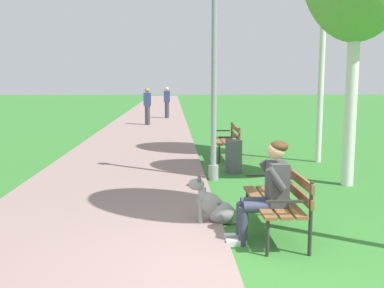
{
  "coord_description": "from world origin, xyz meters",
  "views": [
    {
      "loc": [
        -0.78,
        -4.32,
        1.95
      ],
      "look_at": [
        -0.45,
        3.13,
        0.9
      ],
      "focal_mm": 41.92,
      "sensor_mm": 36.0,
      "label": 1
    }
  ],
  "objects_px": {
    "park_bench_near": "(280,196)",
    "pedestrian_distant": "(147,107)",
    "person_seated_on_near_bench": "(268,188)",
    "litter_bin": "(234,157)",
    "lamp_post_near": "(214,70)",
    "dog_grey": "(213,206)",
    "park_bench_mid": "(228,138)",
    "pedestrian_further_distant": "(167,103)"
  },
  "relations": [
    {
      "from": "park_bench_near",
      "to": "pedestrian_distant",
      "type": "relative_size",
      "value": 0.91
    },
    {
      "from": "person_seated_on_near_bench",
      "to": "litter_bin",
      "type": "relative_size",
      "value": 1.79
    },
    {
      "from": "litter_bin",
      "to": "pedestrian_distant",
      "type": "height_order",
      "value": "pedestrian_distant"
    },
    {
      "from": "lamp_post_near",
      "to": "litter_bin",
      "type": "distance_m",
      "value": 2.0
    },
    {
      "from": "person_seated_on_near_bench",
      "to": "dog_grey",
      "type": "height_order",
      "value": "person_seated_on_near_bench"
    },
    {
      "from": "pedestrian_distant",
      "to": "park_bench_mid",
      "type": "bearing_deg",
      "value": -73.61
    },
    {
      "from": "person_seated_on_near_bench",
      "to": "lamp_post_near",
      "type": "relative_size",
      "value": 0.3
    },
    {
      "from": "lamp_post_near",
      "to": "pedestrian_further_distant",
      "type": "xyz_separation_m",
      "value": [
        -1.08,
        14.6,
        -1.32
      ]
    },
    {
      "from": "dog_grey",
      "to": "pedestrian_distant",
      "type": "relative_size",
      "value": 0.5
    },
    {
      "from": "lamp_post_near",
      "to": "park_bench_mid",
      "type": "bearing_deg",
      "value": 76.46
    },
    {
      "from": "dog_grey",
      "to": "pedestrian_distant",
      "type": "xyz_separation_m",
      "value": [
        -1.64,
        13.76,
        0.58
      ]
    },
    {
      "from": "dog_grey",
      "to": "pedestrian_further_distant",
      "type": "distance_m",
      "value": 17.41
    },
    {
      "from": "pedestrian_distant",
      "to": "pedestrian_further_distant",
      "type": "bearing_deg",
      "value": 77.31
    },
    {
      "from": "park_bench_mid",
      "to": "pedestrian_further_distant",
      "type": "height_order",
      "value": "pedestrian_further_distant"
    },
    {
      "from": "park_bench_near",
      "to": "person_seated_on_near_bench",
      "type": "height_order",
      "value": "person_seated_on_near_bench"
    },
    {
      "from": "dog_grey",
      "to": "litter_bin",
      "type": "relative_size",
      "value": 1.19
    },
    {
      "from": "park_bench_near",
      "to": "dog_grey",
      "type": "xyz_separation_m",
      "value": [
        -0.8,
        0.47,
        -0.25
      ]
    },
    {
      "from": "park_bench_mid",
      "to": "pedestrian_distant",
      "type": "xyz_separation_m",
      "value": [
        -2.5,
        8.49,
        0.33
      ]
    },
    {
      "from": "lamp_post_near",
      "to": "pedestrian_further_distant",
      "type": "distance_m",
      "value": 14.7
    },
    {
      "from": "person_seated_on_near_bench",
      "to": "pedestrian_further_distant",
      "type": "height_order",
      "value": "pedestrian_further_distant"
    },
    {
      "from": "lamp_post_near",
      "to": "pedestrian_distant",
      "type": "bearing_deg",
      "value": 99.79
    },
    {
      "from": "park_bench_near",
      "to": "park_bench_mid",
      "type": "height_order",
      "value": "same"
    },
    {
      "from": "park_bench_near",
      "to": "park_bench_mid",
      "type": "bearing_deg",
      "value": 89.41
    },
    {
      "from": "lamp_post_near",
      "to": "litter_bin",
      "type": "xyz_separation_m",
      "value": [
        0.5,
        0.68,
        -1.81
      ]
    },
    {
      "from": "litter_bin",
      "to": "pedestrian_further_distant",
      "type": "relative_size",
      "value": 0.42
    },
    {
      "from": "person_seated_on_near_bench",
      "to": "dog_grey",
      "type": "bearing_deg",
      "value": 129.7
    },
    {
      "from": "pedestrian_further_distant",
      "to": "pedestrian_distant",
      "type": "bearing_deg",
      "value": -102.69
    },
    {
      "from": "park_bench_mid",
      "to": "pedestrian_distant",
      "type": "distance_m",
      "value": 8.86
    },
    {
      "from": "person_seated_on_near_bench",
      "to": "park_bench_mid",
      "type": "bearing_deg",
      "value": 87.46
    },
    {
      "from": "pedestrian_distant",
      "to": "person_seated_on_near_bench",
      "type": "bearing_deg",
      "value": -81.23
    },
    {
      "from": "litter_bin",
      "to": "pedestrian_further_distant",
      "type": "xyz_separation_m",
      "value": [
        -1.58,
        13.92,
        0.49
      ]
    },
    {
      "from": "person_seated_on_near_bench",
      "to": "pedestrian_further_distant",
      "type": "relative_size",
      "value": 0.76
    },
    {
      "from": "park_bench_near",
      "to": "pedestrian_distant",
      "type": "distance_m",
      "value": 14.45
    },
    {
      "from": "park_bench_mid",
      "to": "dog_grey",
      "type": "height_order",
      "value": "park_bench_mid"
    },
    {
      "from": "park_bench_mid",
      "to": "litter_bin",
      "type": "height_order",
      "value": "park_bench_mid"
    },
    {
      "from": "park_bench_mid",
      "to": "dog_grey",
      "type": "bearing_deg",
      "value": -99.22
    },
    {
      "from": "litter_bin",
      "to": "pedestrian_distant",
      "type": "distance_m",
      "value": 10.59
    },
    {
      "from": "pedestrian_distant",
      "to": "pedestrian_further_distant",
      "type": "distance_m",
      "value": 3.7
    },
    {
      "from": "lamp_post_near",
      "to": "dog_grey",
      "type": "bearing_deg",
      "value": -95.23
    },
    {
      "from": "park_bench_near",
      "to": "dog_grey",
      "type": "height_order",
      "value": "park_bench_near"
    },
    {
      "from": "park_bench_near",
      "to": "dog_grey",
      "type": "distance_m",
      "value": 0.96
    },
    {
      "from": "park_bench_near",
      "to": "litter_bin",
      "type": "bearing_deg",
      "value": 90.7
    }
  ]
}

